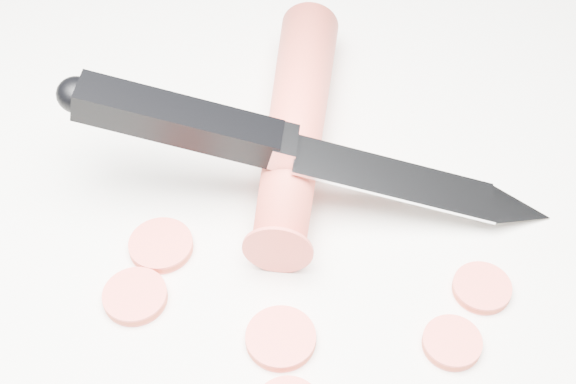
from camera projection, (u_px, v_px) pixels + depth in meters
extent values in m
plane|color=silver|center=(273.00, 265.00, 0.44)|extent=(2.40, 2.40, 0.00)
cylinder|color=#E54333|center=(296.00, 124.00, 0.49)|extent=(0.11, 0.19, 0.03)
cylinder|color=#E84B3F|center=(281.00, 338.00, 0.41)|extent=(0.04, 0.04, 0.01)
cylinder|color=#E84B3F|center=(452.00, 343.00, 0.41)|extent=(0.03, 0.03, 0.01)
cylinder|color=#E84B3F|center=(482.00, 288.00, 0.43)|extent=(0.03, 0.03, 0.01)
cylinder|color=#E84B3F|center=(161.00, 245.00, 0.45)|extent=(0.04, 0.04, 0.01)
cylinder|color=#E84B3F|center=(135.00, 296.00, 0.43)|extent=(0.03, 0.03, 0.01)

